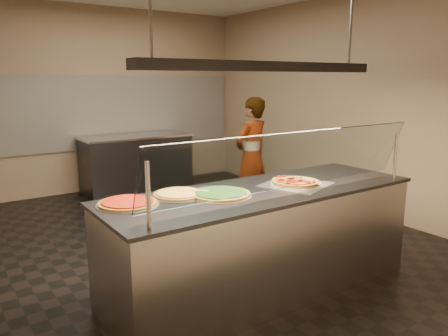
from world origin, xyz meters
TOP-DOWN VIEW (x-y plane):
  - ground at (0.00, 0.00)m, footprint 5.00×6.00m
  - wall_back at (0.00, 3.01)m, footprint 5.00×0.02m
  - wall_right at (2.51, 0.00)m, footprint 0.02×6.00m
  - tile_band at (0.00, 2.98)m, footprint 4.90×0.02m
  - serving_counter at (-0.11, -1.39)m, footprint 2.82×0.94m
  - sneeze_guard at (-0.11, -1.73)m, footprint 2.58×0.18m
  - perforated_tray at (0.23, -1.43)m, footprint 0.66×0.66m
  - half_pizza_pepperoni at (0.12, -1.43)m, footprint 0.35×0.48m
  - half_pizza_sausage at (0.33, -1.43)m, footprint 0.35×0.48m
  - pizza_spinach at (-0.53, -1.36)m, footprint 0.51×0.51m
  - pizza_cheese at (-0.81, -1.16)m, footprint 0.44×0.44m
  - pizza_tomato at (-1.25, -1.18)m, footprint 0.47×0.47m
  - pizza_spatula at (-0.59, -1.24)m, footprint 0.28×0.17m
  - prep_table at (0.41, 2.55)m, footprint 1.78×0.74m
  - worker at (1.25, 0.52)m, footprint 0.66×0.51m
  - heat_lamp_housing at (-0.11, -1.39)m, footprint 2.30×0.18m
  - lamp_rod_right at (0.89, -1.39)m, footprint 0.02×0.02m

SIDE VIEW (x-z plane):
  - ground at x=0.00m, z-range -0.02..0.00m
  - serving_counter at x=-0.11m, z-range 0.00..0.93m
  - prep_table at x=0.41m, z-range 0.00..0.93m
  - worker at x=1.25m, z-range 0.00..1.61m
  - perforated_tray at x=0.23m, z-range 0.93..0.94m
  - pizza_cheese at x=-0.81m, z-range 0.93..0.96m
  - pizza_tomato at x=-1.25m, z-range 0.93..0.96m
  - pizza_spinach at x=-0.53m, z-range 0.93..0.96m
  - half_pizza_sausage at x=0.33m, z-range 0.94..0.98m
  - pizza_spatula at x=-0.59m, z-range 0.95..0.97m
  - half_pizza_pepperoni at x=0.12m, z-range 0.94..0.99m
  - sneeze_guard at x=-0.11m, z-range 0.96..1.49m
  - tile_band at x=0.00m, z-range 0.70..1.90m
  - wall_back at x=0.00m, z-range 0.00..3.00m
  - wall_right at x=2.51m, z-range 0.00..3.00m
  - heat_lamp_housing at x=-0.11m, z-range 1.91..1.99m
  - lamp_rod_right at x=0.89m, z-range 1.99..3.00m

